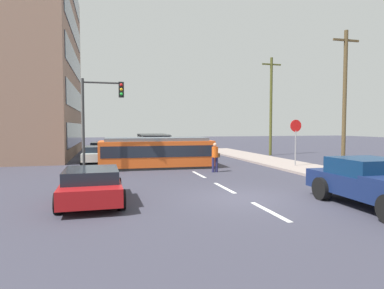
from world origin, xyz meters
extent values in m
plane|color=#373644|center=(0.00, 10.00, 0.00)|extent=(120.00, 120.00, 0.00)
cube|color=gray|center=(6.80, 6.00, 0.07)|extent=(3.20, 36.00, 0.14)
cube|color=silver|center=(0.00, -2.00, 0.01)|extent=(0.16, 2.40, 0.01)
cube|color=silver|center=(0.00, 2.00, 0.01)|extent=(0.16, 2.40, 0.01)
cube|color=silver|center=(0.00, 6.00, 0.01)|extent=(0.16, 2.40, 0.01)
cube|color=silver|center=(0.00, 15.50, 0.01)|extent=(0.16, 2.40, 0.01)
cube|color=silver|center=(0.00, 21.50, 0.01)|extent=(0.16, 2.40, 0.01)
cube|color=#2D3847|center=(-7.50, 20.37, 1.92)|extent=(0.06, 13.62, 1.92)
cube|color=#2D3847|center=(-7.50, 20.37, 5.12)|extent=(0.06, 13.62, 1.92)
cube|color=#2D3847|center=(-7.50, 20.37, 8.32)|extent=(0.06, 13.62, 1.92)
cube|color=#2D3847|center=(-7.50, 20.37, 11.52)|extent=(0.06, 13.62, 1.92)
cube|color=#DB531C|center=(-1.78, 9.50, 0.93)|extent=(7.05, 2.70, 1.55)
cube|color=#2D2D2D|center=(-1.78, 9.50, 0.07)|extent=(6.90, 2.58, 0.15)
cube|color=#545D65|center=(-1.78, 9.50, 1.80)|extent=(6.34, 2.31, 0.20)
cube|color=#1E232D|center=(-1.78, 9.50, 1.11)|extent=(6.77, 2.74, 0.68)
cube|color=#A4A9AA|center=(-0.69, 19.03, 1.10)|extent=(2.66, 5.79, 1.59)
cube|color=black|center=(-0.77, 16.22, 1.33)|extent=(2.25, 0.18, 0.95)
cube|color=black|center=(-0.69, 19.03, 1.38)|extent=(2.68, 4.93, 0.64)
cylinder|color=black|center=(-0.74, 17.20, 0.45)|extent=(2.57, 0.97, 0.90)
cylinder|color=black|center=(-0.64, 20.86, 0.45)|extent=(2.57, 0.97, 0.90)
cylinder|color=#23224C|center=(1.04, 6.68, 0.42)|extent=(0.16, 0.16, 0.85)
cylinder|color=#23224C|center=(1.24, 6.68, 0.42)|extent=(0.16, 0.16, 0.85)
cylinder|color=#E05617|center=(1.14, 6.68, 1.15)|extent=(0.36, 0.36, 0.60)
sphere|color=tan|center=(1.14, 6.68, 1.56)|extent=(0.22, 0.22, 0.22)
cube|color=brown|center=(1.36, 6.73, 0.95)|extent=(0.22, 0.20, 0.24)
cube|color=#13224D|center=(3.52, -2.50, 0.68)|extent=(2.12, 5.05, 0.65)
cube|color=#0C294D|center=(3.54, -1.95, 1.27)|extent=(1.94, 1.94, 0.55)
cylinder|color=black|center=(2.56, -0.98, 0.40)|extent=(0.30, 0.81, 0.80)
cylinder|color=black|center=(4.56, -1.03, 0.40)|extent=(0.30, 0.81, 0.80)
cube|color=#A31417|center=(-5.31, 0.57, 0.52)|extent=(1.93, 4.06, 0.55)
cube|color=black|center=(-5.31, 0.42, 0.99)|extent=(1.75, 2.25, 0.40)
cylinder|color=black|center=(-6.26, 1.77, 0.32)|extent=(0.23, 0.64, 0.64)
cylinder|color=black|center=(-4.39, 1.79, 0.32)|extent=(0.23, 0.64, 0.64)
cylinder|color=black|center=(-6.23, -0.66, 0.32)|extent=(0.23, 0.64, 0.64)
cylinder|color=black|center=(-4.36, -0.63, 0.32)|extent=(0.23, 0.64, 0.64)
cube|color=#B6C3BD|center=(-5.49, 13.50, 0.52)|extent=(1.93, 4.26, 0.55)
cube|color=black|center=(-5.49, 13.35, 0.99)|extent=(1.74, 2.36, 0.40)
cylinder|color=black|center=(-6.37, 14.78, 0.32)|extent=(0.24, 0.65, 0.64)
cylinder|color=black|center=(-4.55, 14.74, 0.32)|extent=(0.24, 0.65, 0.64)
cylinder|color=black|center=(-6.43, 12.26, 0.32)|extent=(0.24, 0.65, 0.64)
cylinder|color=black|center=(-4.61, 12.21, 0.32)|extent=(0.24, 0.65, 0.64)
cube|color=black|center=(-5.29, 19.83, 0.52)|extent=(1.92, 4.41, 0.55)
cube|color=black|center=(-5.30, 19.68, 0.99)|extent=(1.74, 2.44, 0.40)
cylinder|color=black|center=(-6.20, 21.16, 0.32)|extent=(0.23, 0.64, 0.64)
cylinder|color=black|center=(-4.35, 21.13, 0.32)|extent=(0.23, 0.64, 0.64)
cylinder|color=black|center=(-6.24, 18.53, 0.32)|extent=(0.23, 0.64, 0.64)
cylinder|color=black|center=(-4.39, 18.50, 0.32)|extent=(0.23, 0.64, 0.64)
cylinder|color=gray|center=(6.70, 7.37, 1.24)|extent=(0.07, 0.07, 2.20)
cylinder|color=red|center=(6.70, 7.37, 2.64)|extent=(0.76, 0.04, 0.76)
cylinder|color=#333333|center=(-6.00, 7.60, 2.58)|extent=(0.14, 0.14, 5.16)
cylinder|color=#333333|center=(-4.99, 7.60, 4.96)|extent=(2.02, 0.10, 0.10)
cube|color=black|center=(-3.98, 7.60, 4.61)|extent=(0.28, 0.24, 0.84)
sphere|color=red|center=(-3.98, 7.47, 4.86)|extent=(0.16, 0.16, 0.16)
sphere|color=gold|center=(-3.98, 7.47, 4.61)|extent=(0.16, 0.16, 0.16)
sphere|color=green|center=(-3.98, 7.47, 4.36)|extent=(0.16, 0.16, 0.16)
cylinder|color=brown|center=(9.53, 6.50, 4.24)|extent=(0.24, 0.24, 8.49)
cube|color=brown|center=(9.53, 6.50, 7.89)|extent=(1.80, 0.12, 0.12)
cylinder|color=#4B4D1F|center=(9.49, 15.89, 4.35)|extent=(0.24, 0.24, 8.70)
cube|color=#4B4D1F|center=(9.49, 15.89, 8.10)|extent=(1.80, 0.12, 0.12)
camera|label=1|loc=(-4.79, -11.04, 2.60)|focal=30.89mm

